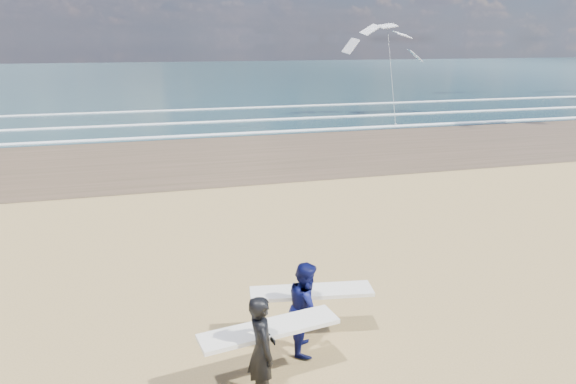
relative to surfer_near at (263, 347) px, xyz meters
name	(u,v)px	position (x,y,z in m)	size (l,w,h in m)	color
wet_sand_strip	(537,135)	(19.88, 17.63, -0.88)	(220.00, 12.00, 0.01)	#4B3D28
ocean	(288,74)	(19.88, 71.63, -0.88)	(220.00, 100.00, 0.02)	#1A363B
foam_breakers	(441,111)	(19.88, 27.73, -0.83)	(220.00, 11.70, 0.05)	white
surfer_near	(263,347)	(0.00, 0.00, 0.00)	(2.25, 1.10, 1.73)	black
surfer_far	(307,305)	(1.02, 1.09, -0.05)	(2.25, 1.24, 1.64)	#0D1148
kite_1	(390,58)	(14.43, 25.66, 3.16)	(5.80, 4.74, 7.25)	slate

